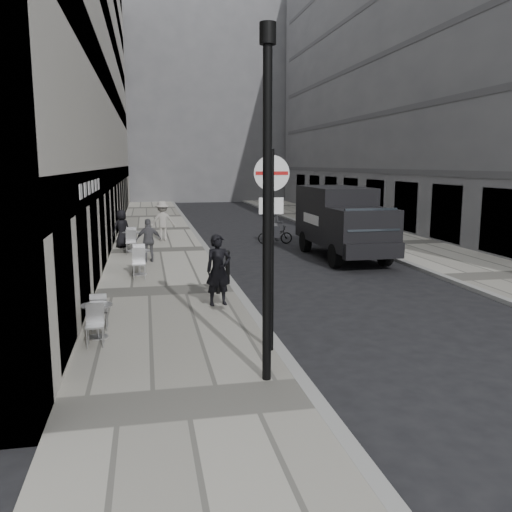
{
  "coord_description": "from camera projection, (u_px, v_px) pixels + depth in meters",
  "views": [
    {
      "loc": [
        -2.51,
        -5.17,
        3.74
      ],
      "look_at": [
        0.21,
        8.26,
        1.4
      ],
      "focal_mm": 38.0,
      "sensor_mm": 36.0,
      "label": 1
    }
  ],
  "objects": [
    {
      "name": "far_sidewalk",
      "position": [
        399.0,
        244.0,
        25.26
      ],
      "size": [
        4.0,
        60.0,
        0.12
      ],
      "primitive_type": "cube",
      "color": "#ADA99C",
      "rests_on": "ground"
    },
    {
      "name": "panel_van",
      "position": [
        341.0,
        218.0,
        21.62
      ],
      "size": [
        2.26,
        5.98,
        2.81
      ],
      "rotation": [
        0.0,
        0.0,
        0.0
      ],
      "color": "black",
      "rests_on": "ground"
    },
    {
      "name": "building_far",
      "position": [
        180.0,
        96.0,
        58.66
      ],
      "size": [
        24.0,
        16.0,
        22.0
      ],
      "primitive_type": "cube",
      "color": "slate",
      "rests_on": "ground"
    },
    {
      "name": "cafe_table_near",
      "position": [
        97.0,
        318.0,
        11.35
      ],
      "size": [
        0.66,
        1.48,
        0.84
      ],
      "color": "#AAAAAC",
      "rests_on": "sidewalk"
    },
    {
      "name": "cyclist",
      "position": [
        275.0,
        230.0,
        25.44
      ],
      "size": [
        1.66,
        0.67,
        1.76
      ],
      "rotation": [
        0.0,
        0.0,
        -0.07
      ],
      "color": "black",
      "rests_on": "ground"
    },
    {
      "name": "sidewalk",
      "position": [
        160.0,
        251.0,
        23.1
      ],
      "size": [
        4.0,
        60.0,
        0.12
      ],
      "primitive_type": "cube",
      "color": "#ADA99C",
      "rests_on": "ground"
    },
    {
      "name": "lamppost",
      "position": [
        267.0,
        190.0,
        8.68
      ],
      "size": [
        0.26,
        0.26,
        5.75
      ],
      "color": "black",
      "rests_on": "sidewalk"
    },
    {
      "name": "ground",
      "position": [
        383.0,
        499.0,
        6.11
      ],
      "size": [
        120.0,
        120.0,
        0.0
      ],
      "primitive_type": "plane",
      "color": "black",
      "rests_on": "ground"
    },
    {
      "name": "building_left",
      "position": [
        70.0,
        57.0,
        27.09
      ],
      "size": [
        4.0,
        45.0,
        18.0
      ],
      "primitive_type": "cube",
      "color": "beige",
      "rests_on": "ground"
    },
    {
      "name": "bollard_near",
      "position": [
        228.0,
        268.0,
        16.44
      ],
      "size": [
        0.13,
        0.13,
        0.97
      ],
      "primitive_type": "cylinder",
      "color": "black",
      "rests_on": "sidewalk"
    },
    {
      "name": "bollard_far",
      "position": [
        218.0,
        279.0,
        15.21
      ],
      "size": [
        0.11,
        0.11,
        0.86
      ],
      "primitive_type": "cylinder",
      "color": "black",
      "rests_on": "sidewalk"
    },
    {
      "name": "pedestrian_a",
      "position": [
        149.0,
        240.0,
        20.11
      ],
      "size": [
        0.99,
        0.5,
        1.62
      ],
      "primitive_type": "imported",
      "rotation": [
        0.0,
        0.0,
        3.25
      ],
      "color": "#5A5A5F",
      "rests_on": "sidewalk"
    },
    {
      "name": "walking_man",
      "position": [
        218.0,
        270.0,
        13.92
      ],
      "size": [
        0.74,
        0.55,
        1.84
      ],
      "primitive_type": "imported",
      "rotation": [
        0.0,
        0.0,
        0.18
      ],
      "color": "black",
      "rests_on": "sidewalk"
    },
    {
      "name": "pedestrian_b",
      "position": [
        163.0,
        221.0,
        25.67
      ],
      "size": [
        1.25,
        0.77,
        1.88
      ],
      "primitive_type": "imported",
      "rotation": [
        0.0,
        0.0,
        3.21
      ],
      "color": "#ACA79F",
      "rests_on": "sidewalk"
    },
    {
      "name": "cafe_table_mid",
      "position": [
        131.0,
        240.0,
        22.36
      ],
      "size": [
        0.76,
        1.72,
        0.98
      ],
      "color": "silver",
      "rests_on": "sidewalk"
    },
    {
      "name": "pedestrian_c",
      "position": [
        122.0,
        229.0,
        23.64
      ],
      "size": [
        0.95,
        0.88,
        1.64
      ],
      "primitive_type": "imported",
      "rotation": [
        0.0,
        0.0,
        3.75
      ],
      "color": "black",
      "rests_on": "sidewalk"
    },
    {
      "name": "cafe_table_far",
      "position": [
        139.0,
        260.0,
        17.78
      ],
      "size": [
        0.75,
        1.68,
        0.96
      ],
      "color": "silver",
      "rests_on": "sidewalk"
    },
    {
      "name": "sign_post",
      "position": [
        271.0,
        224.0,
        10.25
      ],
      "size": [
        0.67,
        0.12,
        3.89
      ],
      "rotation": [
        0.0,
        0.0,
        -0.09
      ],
      "color": "black",
      "rests_on": "sidewalk"
    },
    {
      "name": "building_right",
      "position": [
        436.0,
        52.0,
        30.84
      ],
      "size": [
        6.0,
        45.0,
        20.0
      ],
      "primitive_type": "cube",
      "color": "slate",
      "rests_on": "ground"
    }
  ]
}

